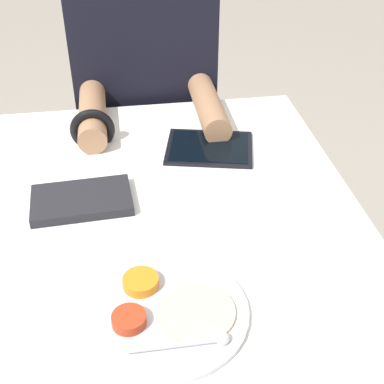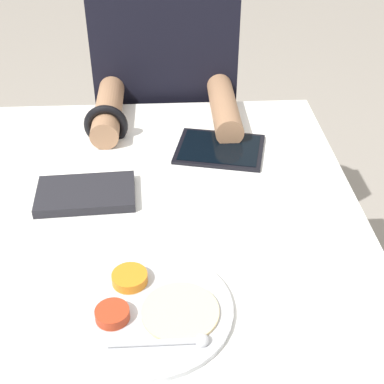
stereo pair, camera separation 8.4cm
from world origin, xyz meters
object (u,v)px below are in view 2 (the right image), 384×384
at_px(tablet_device, 220,149).
at_px(thali_tray, 151,309).
at_px(red_notebook, 86,194).
at_px(person_diner, 167,127).

bearing_deg(tablet_device, thali_tray, -107.88).
xyz_separation_m(red_notebook, person_diner, (0.18, 0.56, -0.15)).
relative_size(thali_tray, tablet_device, 1.14).
distance_m(red_notebook, tablet_device, 0.35).
height_order(tablet_device, person_diner, person_diner).
relative_size(red_notebook, person_diner, 0.18).
relative_size(thali_tray, red_notebook, 1.27).
distance_m(thali_tray, tablet_device, 0.53).
bearing_deg(thali_tray, red_notebook, 113.34).
bearing_deg(thali_tray, tablet_device, 72.12).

